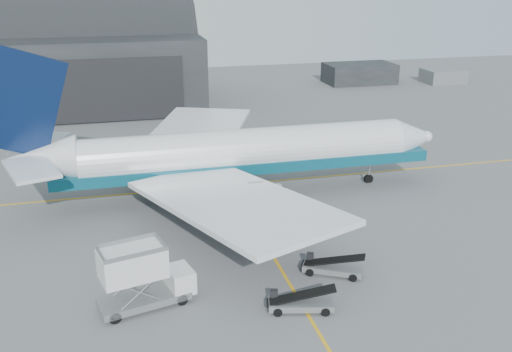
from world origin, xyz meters
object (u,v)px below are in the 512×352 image
object	(u,v)px
airliner	(229,154)
belt_loader_a	(300,303)
pushback_tug	(265,231)
catering_truck	(142,277)
belt_loader_b	(332,267)

from	to	relation	value
airliner	belt_loader_a	bearing A→B (deg)	-88.97
pushback_tug	belt_loader_a	bearing A→B (deg)	-103.82
pushback_tug	belt_loader_a	world-z (taller)	belt_loader_a
airliner	belt_loader_a	xyz separation A→B (m)	(0.40, -22.03, -3.95)
catering_truck	pushback_tug	distance (m)	13.89
airliner	belt_loader_a	distance (m)	22.39
airliner	catering_truck	xyz separation A→B (m)	(-9.98, -18.92, -2.22)
pushback_tug	belt_loader_a	size ratio (longest dim) A/B	0.83
pushback_tug	belt_loader_b	world-z (taller)	belt_loader_b
catering_truck	pushback_tug	bearing A→B (deg)	23.00
pushback_tug	belt_loader_b	size ratio (longest dim) A/B	0.85
airliner	catering_truck	bearing A→B (deg)	-117.83
belt_loader_a	pushback_tug	bearing A→B (deg)	100.42
airliner	belt_loader_b	xyz separation A→B (m)	(4.34, -17.90, -3.94)
pushback_tug	belt_loader_a	distance (m)	11.45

